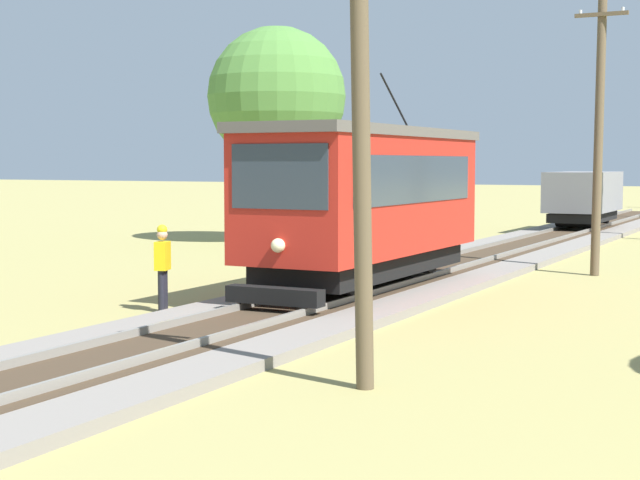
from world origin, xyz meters
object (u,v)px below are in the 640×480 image
Objects in this scene: red_tram at (366,200)px; tree_left_far at (277,96)px; utility_pole_near_tram at (361,134)px; utility_pole_mid at (599,124)px; track_worker at (163,264)px; freight_car at (583,197)px.

tree_left_far is (-9.19, 12.03, 3.33)m from red_tram.
utility_pole_near_tram is 0.81× the size of tree_left_far.
red_tram is at bearing -120.36° from utility_pole_mid.
track_worker is at bearing -67.94° from tree_left_far.
utility_pole_mid is (3.84, 6.56, 1.85)m from red_tram.
freight_car is 14.66m from tree_left_far.
tree_left_far is at bearing 122.30° from utility_pole_near_tram.
utility_pole_near_tram reaches higher than red_tram.
track_worker is at bearing -95.56° from freight_car.
red_tram is 22.75m from freight_car.
freight_car is 0.78× the size of utility_pole_near_tram.
utility_pole_mid is 0.97× the size of tree_left_far.
red_tram is 1.05× the size of tree_left_far.
utility_pole_mid is 4.43× the size of track_worker.
utility_pole_mid is at bearing 59.64° from red_tram.
utility_pole_near_tram is at bearing -52.80° from track_worker.
utility_pole_near_tram is at bearing -57.70° from tree_left_far.
tree_left_far reaches higher than utility_pole_mid.
freight_car is at bearing 49.40° from tree_left_far.
freight_car is 27.04m from track_worker.
red_tram is 1.29× the size of utility_pole_near_tram.
freight_car reaches higher than track_worker.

